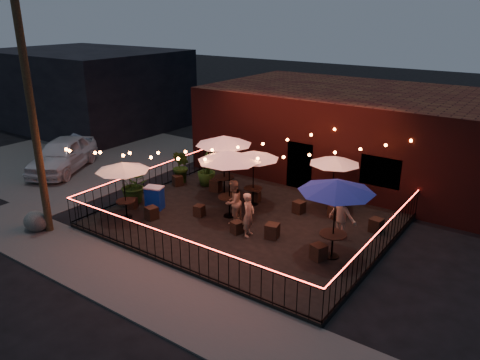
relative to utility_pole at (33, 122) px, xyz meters
The scene contains 39 objects.
ground 7.21m from the utility_pole, 25.71° to the left, with size 110.00×110.00×0.00m, color black.
patio 8.11m from the utility_pole, 40.43° to the left, with size 10.00×8.00×0.15m, color black.
sidewalk 6.74m from the utility_pole, ahead, with size 18.00×2.50×0.05m, color #484542.
parking_lot 10.15m from the utility_pole, 135.00° to the left, with size 11.00×12.00×0.02m, color #484542.
brick_building 14.27m from the utility_pole, 63.05° to the left, with size 14.00×8.00×4.00m.
background_building 17.19m from the utility_pole, 137.37° to the left, with size 12.00×9.00×5.00m, color black.
utility_pole is the anchor object (origin of this frame).
fence_front 6.38m from the utility_pole, ahead, with size 10.00×0.04×1.04m.
fence_left 5.70m from the utility_pole, 85.03° to the left, with size 0.04×8.00×1.04m.
fence_right 11.85m from the utility_pole, 23.86° to the left, with size 0.04×8.00×1.04m.
festoon_lights 6.32m from the utility_pole, 44.40° to the left, with size 10.02×8.72×1.32m.
cafe_table_0 3.30m from the utility_pole, 53.99° to the left, with size 2.27×2.27×2.17m.
cafe_table_1 7.09m from the utility_pole, 62.40° to the left, with size 2.48×2.48×2.56m.
cafe_table_2 6.68m from the utility_pole, 43.87° to the left, with size 2.98×2.98×2.57m.
cafe_table_3 7.86m from the utility_pole, 51.42° to the left, with size 2.06×2.06×2.23m.
cafe_table_4 10.05m from the utility_pole, 22.98° to the left, with size 3.06×3.06×2.57m.
cafe_table_5 10.72m from the utility_pole, 44.56° to the left, with size 1.98×1.98×2.14m.
bistro_chair_0 4.80m from the utility_pole, 69.29° to the left, with size 0.34×0.34×0.41m, color black.
bistro_chair_1 5.11m from the utility_pole, 47.00° to the left, with size 0.40×0.40×0.47m, color black.
bistro_chair_2 6.92m from the utility_pole, 81.63° to the left, with size 0.39×0.39×0.46m, color black.
bistro_chair_3 7.70m from the utility_pole, 67.06° to the left, with size 0.43×0.43×0.52m, color black.
bistro_chair_4 6.50m from the utility_pole, 46.11° to the left, with size 0.35×0.35×0.42m, color black.
bistro_chair_5 7.65m from the utility_pole, 31.46° to the left, with size 0.36×0.36×0.43m, color black.
bistro_chair_6 8.63m from the utility_pole, 53.04° to the left, with size 0.35×0.35×0.42m, color black.
bistro_chair_7 9.86m from the utility_pole, 43.33° to the left, with size 0.39×0.39×0.46m, color black.
bistro_chair_8 8.74m from the utility_pole, 29.39° to the left, with size 0.43×0.43×0.51m, color black.
bistro_chair_9 10.20m from the utility_pole, 21.54° to the left, with size 0.41×0.41×0.49m, color black.
bistro_chair_10 11.01m from the utility_pole, 39.68° to the left, with size 0.41×0.41×0.49m, color black.
bistro_chair_11 12.14m from the utility_pole, 33.63° to the left, with size 0.41×0.41×0.48m, color black.
patron_a 7.77m from the utility_pole, 30.24° to the left, with size 0.57×0.37×1.56m, color #CDA88E.
patron_b 7.25m from the utility_pole, 38.96° to the left, with size 0.79×0.62×1.63m, color #D8B190.
patron_c 10.75m from the utility_pole, 31.46° to the left, with size 1.05×0.60×1.62m, color #C9AC8A.
potted_shrub_a 4.64m from the utility_pole, 76.60° to the left, with size 1.36×1.18×1.51m, color #0F380B.
potted_shrub_b 6.94m from the utility_pole, 82.61° to the left, with size 0.84×0.68×1.54m, color #193C13.
potted_shrub_c 7.56m from the utility_pole, 74.32° to the left, with size 0.83×0.83×1.48m, color #114111.
cooler 5.16m from the utility_pole, 61.16° to the left, with size 0.81×0.68×0.91m.
boulder 3.67m from the utility_pole, 152.32° to the right, with size 0.93×0.79×0.72m, color #3F3F3A.
car_white 7.71m from the utility_pole, 140.66° to the left, with size 1.92×4.77×1.62m, color silver.
car_silver 12.04m from the utility_pole, 133.79° to the left, with size 1.45×4.15×1.37m, color #A5A5AD.
Camera 1 is at (8.90, -11.03, 7.46)m, focal length 35.00 mm.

